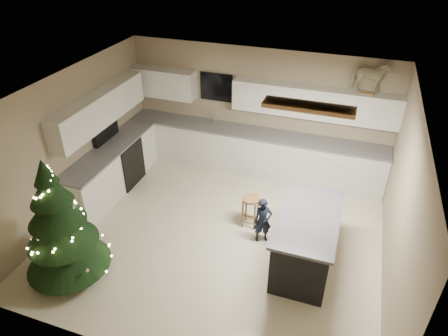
{
  "coord_description": "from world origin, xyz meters",
  "views": [
    {
      "loc": [
        1.84,
        -5.0,
        4.75
      ],
      "look_at": [
        0.0,
        0.35,
        1.15
      ],
      "focal_mm": 32.0,
      "sensor_mm": 36.0,
      "label": 1
    }
  ],
  "objects_px": {
    "island": "(306,240)",
    "bar_stool": "(251,205)",
    "christmas_tree": "(61,231)",
    "toddler": "(263,221)",
    "rocking_horse": "(370,77)"
  },
  "relations": [
    {
      "from": "bar_stool",
      "to": "toddler",
      "type": "relative_size",
      "value": 0.71
    },
    {
      "from": "christmas_tree",
      "to": "toddler",
      "type": "bearing_deg",
      "value": 32.78
    },
    {
      "from": "island",
      "to": "christmas_tree",
      "type": "height_order",
      "value": "christmas_tree"
    },
    {
      "from": "bar_stool",
      "to": "christmas_tree",
      "type": "relative_size",
      "value": 0.29
    },
    {
      "from": "island",
      "to": "toddler",
      "type": "xyz_separation_m",
      "value": [
        -0.76,
        0.31,
        -0.06
      ]
    },
    {
      "from": "christmas_tree",
      "to": "rocking_horse",
      "type": "bearing_deg",
      "value": 45.08
    },
    {
      "from": "toddler",
      "to": "christmas_tree",
      "type": "bearing_deg",
      "value": -172.08
    },
    {
      "from": "toddler",
      "to": "rocking_horse",
      "type": "distance_m",
      "value": 3.19
    },
    {
      "from": "christmas_tree",
      "to": "toddler",
      "type": "distance_m",
      "value": 3.15
    },
    {
      "from": "island",
      "to": "bar_stool",
      "type": "bearing_deg",
      "value": 149.76
    },
    {
      "from": "island",
      "to": "bar_stool",
      "type": "relative_size",
      "value": 2.86
    },
    {
      "from": "island",
      "to": "christmas_tree",
      "type": "relative_size",
      "value": 0.82
    },
    {
      "from": "island",
      "to": "rocking_horse",
      "type": "xyz_separation_m",
      "value": [
        0.52,
        2.54,
        1.83
      ]
    },
    {
      "from": "rocking_horse",
      "to": "toddler",
      "type": "bearing_deg",
      "value": 142.79
    },
    {
      "from": "bar_stool",
      "to": "toddler",
      "type": "xyz_separation_m",
      "value": [
        0.3,
        -0.32,
        -0.03
      ]
    }
  ]
}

